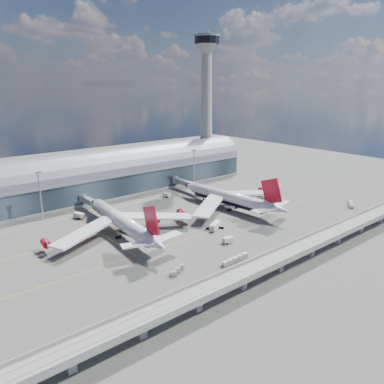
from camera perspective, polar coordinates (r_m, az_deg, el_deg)
ground at (r=181.07m, az=-0.72°, el=-5.57°), size 500.00×500.00×0.00m
taxi_lines at (r=197.69m, az=-4.74°, el=-3.71°), size 200.00×80.12×0.01m
terminal at (r=240.78m, az=-12.43°, el=2.40°), size 200.00×30.00×28.00m
control_tower at (r=286.92m, az=2.20°, el=13.07°), size 19.00×19.00×103.00m
guideway at (r=143.78m, az=13.32°, el=-9.73°), size 220.00×8.50×7.20m
floodlight_mast_left at (r=201.55m, az=-22.09°, el=-0.42°), size 3.00×0.70×25.70m
floodlight_mast_right at (r=248.25m, az=0.34°, el=3.73°), size 3.00×0.70×25.70m
airliner_left at (r=173.50m, az=-10.50°, el=-4.55°), size 70.79×74.40×22.66m
airliner_right at (r=208.52m, az=5.85°, el=-0.95°), size 69.57×72.73×23.06m
jet_bridge_left at (r=210.64m, az=-15.10°, el=-1.49°), size 4.40×28.00×7.25m
jet_bridge_right at (r=241.59m, az=-0.80°, el=1.32°), size 4.40×32.00×7.25m
service_truck_0 at (r=179.06m, az=-9.80°, el=-5.52°), size 3.96×7.76×3.07m
service_truck_1 at (r=165.34m, az=5.49°, el=-7.31°), size 4.88×2.71×2.72m
service_truck_2 at (r=179.92m, az=3.55°, el=-5.16°), size 9.18×6.33×3.25m
service_truck_3 at (r=202.77m, az=1.78°, el=-2.65°), size 5.78×7.09×3.26m
service_truck_4 at (r=230.53m, az=-3.90°, el=-0.42°), size 3.17×5.11×2.75m
service_truck_5 at (r=202.45m, az=-16.85°, el=-3.45°), size 4.33×6.44×2.91m
cargo_train_0 at (r=140.83m, az=-2.23°, el=-11.82°), size 8.21×4.73×1.83m
cargo_train_1 at (r=149.44m, az=6.56°, el=-10.18°), size 14.05×2.23×1.86m
cargo_train_2 at (r=231.49m, az=23.08°, el=-1.75°), size 10.38×7.76×1.88m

